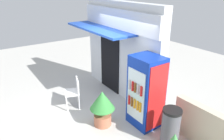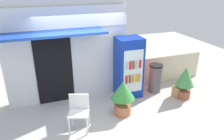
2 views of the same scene
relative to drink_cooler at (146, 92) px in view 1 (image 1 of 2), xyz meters
The scene contains 7 objects.
ground 1.82m from the drink_cooler, 146.93° to the right, with size 16.00×16.00×0.00m, color beige.
storefront_building 1.91m from the drink_cooler, 164.69° to the left, with size 3.49×1.09×2.92m.
drink_cooler is the anchor object (origin of this frame).
plastic_chair 2.13m from the drink_cooler, 147.72° to the right, with size 0.58×0.54×0.88m.
potted_plant_near_shop 1.13m from the drink_cooler, 121.87° to the right, with size 0.63×0.63×0.96m.
trash_bin 1.01m from the drink_cooler, ahead, with size 0.42×0.42×0.92m.
stone_boundary_wall 1.91m from the drink_cooler, 16.38° to the left, with size 2.37×0.20×0.95m, color beige.
Camera 1 is at (4.62, -2.42, 3.40)m, focal length 33.92 mm.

